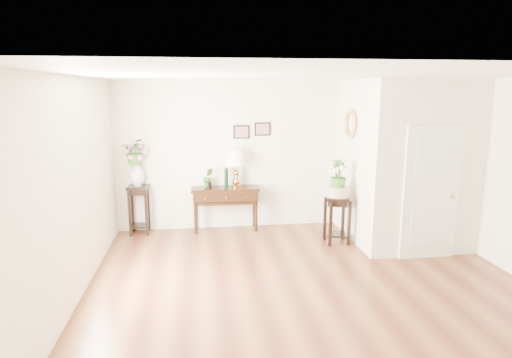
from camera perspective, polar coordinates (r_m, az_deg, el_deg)
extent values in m
cube|color=brown|center=(6.04, 7.16, -14.04)|extent=(6.00, 5.50, 0.02)
cube|color=white|center=(5.44, 7.94, 13.56)|extent=(6.00, 5.50, 0.02)
cube|color=silver|center=(8.21, 2.57, 3.23)|extent=(6.00, 0.02, 2.80)
cube|color=silver|center=(3.13, 20.93, -12.05)|extent=(6.00, 0.02, 2.80)
cube|color=silver|center=(5.61, -23.59, -1.79)|extent=(0.02, 5.50, 2.80)
cube|color=silver|center=(7.95, 18.93, 2.32)|extent=(1.80, 1.95, 2.80)
cube|color=silver|center=(7.16, 22.26, -1.79)|extent=(0.90, 0.05, 2.10)
cube|color=black|center=(8.05, -1.96, 6.29)|extent=(0.30, 0.02, 0.25)
cube|color=black|center=(8.10, 0.87, 6.68)|extent=(0.30, 0.02, 0.25)
torus|color=#D18547|center=(7.62, 12.44, 7.22)|extent=(0.07, 0.51, 0.51)
cube|color=black|center=(8.13, -4.09, -3.96)|extent=(1.27, 0.47, 0.83)
cube|color=#BA7B38|center=(7.97, -2.66, 1.40)|extent=(0.47, 0.47, 0.72)
cylinder|color=black|center=(8.00, -3.99, 0.10)|extent=(0.09, 0.09, 0.36)
imported|color=#31641D|center=(7.98, -6.40, 0.10)|extent=(0.22, 0.18, 0.36)
cube|color=black|center=(8.19, -15.31, -3.98)|extent=(0.39, 0.39, 0.91)
imported|color=#31641D|center=(7.97, -15.74, 3.67)|extent=(0.53, 0.49, 0.50)
cube|color=black|center=(7.59, 10.74, -5.32)|extent=(0.49, 0.49, 0.83)
cylinder|color=#BCAD91|center=(7.46, 10.88, -1.68)|extent=(0.42, 0.42, 0.17)
imported|color=#31641D|center=(7.40, 10.97, 0.55)|extent=(0.32, 0.32, 0.51)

